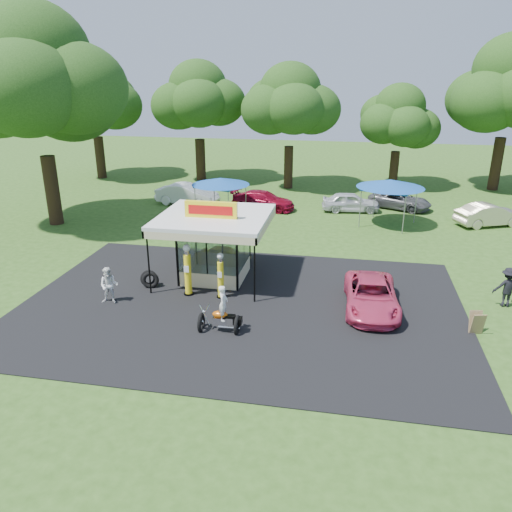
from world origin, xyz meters
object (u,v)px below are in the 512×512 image
object	(u,v)px
gas_pump_left	(188,271)
bg_car_b	(263,200)
gas_station_kiosk	(215,245)
a_frame_sign	(477,323)
tent_east	(390,184)
kiosk_car	(226,254)
spectator_east_a	(508,287)
motorcycle	(222,313)
bg_car_d	(400,200)
bg_car_e	(489,215)
pink_sedan	(371,296)
bg_car_a	(187,194)
spectator_west	(109,285)
bg_car_c	(351,202)
gas_pump_right	(221,277)
tent_west	(221,182)

from	to	relation	value
gas_pump_left	bg_car_b	size ratio (longest dim) A/B	0.52
gas_station_kiosk	a_frame_sign	bearing A→B (deg)	-17.32
gas_pump_left	tent_east	distance (m)	17.03
kiosk_car	spectator_east_a	xyz separation A→B (m)	(13.87, -2.98, 0.46)
spectator_east_a	motorcycle	bearing A→B (deg)	18.41
motorcycle	bg_car_b	xyz separation A→B (m)	(-1.70, 19.38, -0.12)
spectator_east_a	tent_east	xyz separation A→B (m)	(-4.60, 12.14, 1.96)
gas_station_kiosk	bg_car_d	size ratio (longest dim) A/B	1.14
spectator_east_a	a_frame_sign	bearing A→B (deg)	54.78
gas_station_kiosk	kiosk_car	distance (m)	2.56
a_frame_sign	tent_east	size ratio (longest dim) A/B	0.21
motorcycle	bg_car_e	bearing A→B (deg)	49.12
pink_sedan	gas_pump_left	bearing A→B (deg)	177.71
bg_car_b	bg_car_e	world-z (taller)	bg_car_e
bg_car_b	bg_car_a	bearing A→B (deg)	96.81
spectator_west	bg_car_c	xyz separation A→B (m)	(10.71, 18.35, -0.14)
gas_pump_right	a_frame_sign	xyz separation A→B (m)	(11.10, -1.37, -0.61)
bg_car_a	spectator_east_a	bearing A→B (deg)	-118.58
gas_pump_left	tent_west	xyz separation A→B (m)	(-1.87, 13.47, 1.40)
bg_car_c	pink_sedan	bearing A→B (deg)	176.72
kiosk_car	a_frame_sign	bearing A→B (deg)	-116.36
tent_east	bg_car_b	bearing A→B (deg)	164.85
spectator_east_a	bg_car_a	bearing A→B (deg)	-39.74
pink_sedan	tent_west	world-z (taller)	tent_west
pink_sedan	spectator_east_a	bearing A→B (deg)	11.56
bg_car_e	bg_car_c	bearing A→B (deg)	54.74
spectator_west	tent_east	bearing A→B (deg)	40.24
gas_station_kiosk	bg_car_b	xyz separation A→B (m)	(0.07, 13.86, -1.07)
kiosk_car	gas_station_kiosk	bearing A→B (deg)	-180.00
gas_pump_right	motorcycle	size ratio (longest dim) A/B	1.06
bg_car_d	kiosk_car	bearing A→B (deg)	168.77
gas_pump_right	a_frame_sign	bearing A→B (deg)	-7.04
gas_pump_left	bg_car_a	distance (m)	17.40
bg_car_e	tent_west	world-z (taller)	tent_west
gas_pump_right	bg_car_c	distance (m)	17.85
spectator_west	bg_car_d	xyz separation A→B (m)	(14.48, 19.90, -0.22)
tent_west	pink_sedan	bearing A→B (deg)	-52.24
a_frame_sign	spectator_east_a	size ratio (longest dim) A/B	0.51
kiosk_car	tent_west	xyz separation A→B (m)	(-2.58, 8.92, 2.16)
gas_station_kiosk	bg_car_d	xyz separation A→B (m)	(10.48, 16.05, -1.13)
gas_pump_right	spectator_west	size ratio (longest dim) A/B	1.30
gas_pump_right	bg_car_a	xyz separation A→B (m)	(-7.06, 16.55, -0.26)
kiosk_car	spectator_west	xyz separation A→B (m)	(-4.00, -6.05, 0.40)
gas_station_kiosk	motorcycle	size ratio (longest dim) A/B	2.52
spectator_west	bg_car_b	xyz separation A→B (m)	(4.07, 17.71, -0.16)
gas_pump_right	bg_car_b	distance (m)	16.26
a_frame_sign	spectator_west	distance (m)	16.00
a_frame_sign	bg_car_a	world-z (taller)	bg_car_a
bg_car_d	spectator_west	bearing A→B (deg)	169.86
a_frame_sign	bg_car_c	world-z (taller)	bg_car_c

